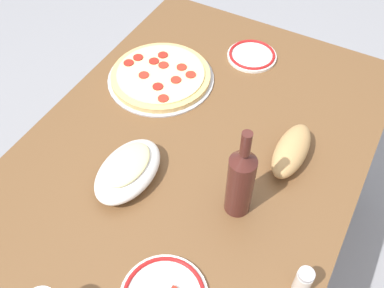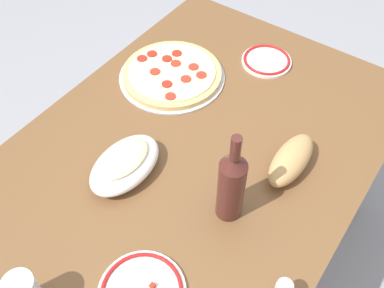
# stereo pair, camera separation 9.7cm
# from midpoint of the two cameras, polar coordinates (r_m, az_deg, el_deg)

# --- Properties ---
(ground_plane) EXTENTS (8.00, 8.00, 0.00)m
(ground_plane) POSITION_cam_midpoint_polar(r_m,az_deg,el_deg) (1.93, 1.49, -14.41)
(ground_plane) COLOR gray
(ground_plane) RESTS_ON ground
(dining_table) EXTENTS (1.39, 0.96, 0.72)m
(dining_table) POSITION_cam_midpoint_polar(r_m,az_deg,el_deg) (1.40, 2.00, -3.64)
(dining_table) COLOR brown
(dining_table) RESTS_ON ground
(pepperoni_pizza) EXTENTS (0.36, 0.36, 0.03)m
(pepperoni_pizza) POSITION_cam_midpoint_polar(r_m,az_deg,el_deg) (1.53, -0.77, 8.96)
(pepperoni_pizza) COLOR #B7B7BC
(pepperoni_pizza) RESTS_ON dining_table
(baked_pasta_dish) EXTENTS (0.24, 0.15, 0.08)m
(baked_pasta_dish) POSITION_cam_midpoint_polar(r_m,az_deg,el_deg) (1.24, -6.47, -2.59)
(baked_pasta_dish) COLOR white
(baked_pasta_dish) RESTS_ON dining_table
(wine_bottle) EXTENTS (0.07, 0.07, 0.30)m
(wine_bottle) POSITION_cam_midpoint_polar(r_m,az_deg,el_deg) (1.10, 7.64, -5.39)
(wine_bottle) COLOR #471E19
(wine_bottle) RESTS_ON dining_table
(side_plate_far) EXTENTS (0.18, 0.18, 0.02)m
(side_plate_far) POSITION_cam_midpoint_polar(r_m,az_deg,el_deg) (1.62, 11.35, 10.47)
(side_plate_far) COLOR white
(side_plate_far) RESTS_ON dining_table
(bread_loaf) EXTENTS (0.21, 0.09, 0.08)m
(bread_loaf) POSITION_cam_midpoint_polar(r_m,az_deg,el_deg) (1.28, 14.81, -2.10)
(bread_loaf) COLOR tan
(bread_loaf) RESTS_ON dining_table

